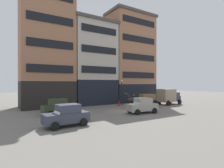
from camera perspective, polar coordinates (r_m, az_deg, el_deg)
The scene contains 13 objects.
ground_plane at distance 23.05m, azimuth 6.38°, elevation -8.72°, with size 120.00×120.00×0.00m, color slate.
building_far_left at distance 28.81m, azimuth -20.36°, elevation 11.32°, with size 7.98×5.69×18.17m.
building_center_left at distance 30.96m, azimuth -6.32°, elevation 6.97°, with size 7.95×5.69×14.34m.
building_center_right at distance 35.60m, azimuth 6.09°, elevation 8.51°, with size 9.56×5.69×17.33m.
cargo_wagon at distance 26.74m, azimuth 11.34°, elevation -5.01°, with size 3.00×1.71×1.98m.
draft_horse at distance 24.81m, azimuth 6.36°, elevation -5.13°, with size 2.35×0.72×2.30m.
delivery_truck_near at distance 31.16m, azimuth 17.93°, elevation -3.76°, with size 4.41×2.27×2.62m.
sedan_dark at distance 21.10m, azimuth -16.94°, elevation -7.06°, with size 3.81×2.08×1.83m.
sedan_light at distance 15.35m, azimuth -14.54°, elevation -9.83°, with size 3.81×2.08×1.83m.
sedan_parked_curb at distance 21.52m, azimuth 9.82°, elevation -6.92°, with size 3.86×2.21×1.83m.
pedestrian_officer at distance 30.26m, azimuth 7.09°, elevation -4.71°, with size 0.43×0.43×1.79m.
streetlamp_curbside at distance 29.22m, azimuth 3.20°, elevation -1.56°, with size 0.32×0.32×4.12m.
fire_hydrant_curbside at distance 28.18m, azimuth 2.22°, elevation -6.21°, with size 0.24×0.24×0.83m.
Camera 1 is at (-14.18, -17.82, 3.60)m, focal length 28.13 mm.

